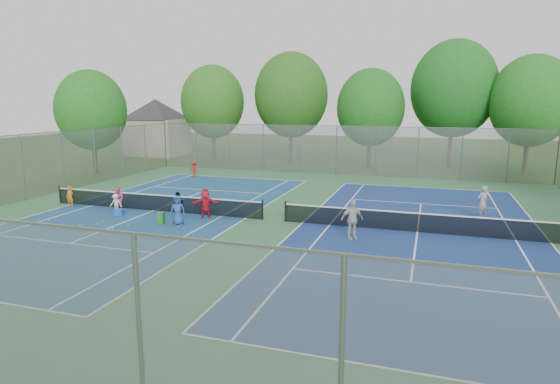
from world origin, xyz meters
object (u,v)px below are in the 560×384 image
Objects in this scene: ball_hopper at (161,218)px; net_left at (154,203)px; net_right at (418,223)px; ball_crate at (119,212)px; instructor at (482,203)px.

net_left is at bearing 129.21° from ball_hopper.
ball_crate is at bearing -174.36° from net_right.
ball_hopper is at bearing -15.86° from instructor.
instructor reaches higher than ball_crate.
net_right is at bearing 5.64° from ball_crate.
net_left is at bearing 180.00° from net_right.
ball_hopper is at bearing -50.79° from net_left.
net_right is 32.35× the size of ball_crate.
net_left is 1.92m from ball_crate.
net_right is 7.42× the size of instructor.
net_left is 7.42× the size of instructor.
net_right is at bearing 0.00° from net_left.
instructor is at bearing 50.10° from net_right.
ball_crate is (-15.16, -1.50, -0.28)m from net_right.
ball_crate is at bearing -21.73° from instructor.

